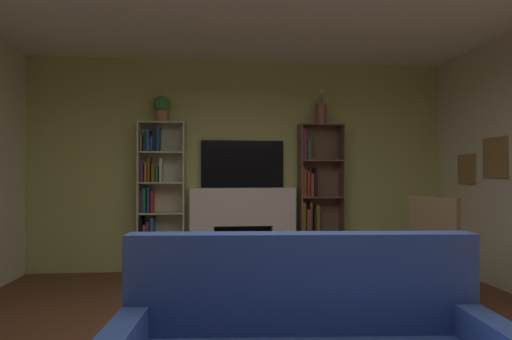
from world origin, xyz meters
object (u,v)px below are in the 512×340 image
Objects in this scene: bookshelf_right at (315,202)px; vase_with_flowers at (321,113)px; fireplace at (243,227)px; potted_plant at (162,108)px; tv at (242,164)px; bookshelf_left at (157,202)px; armchair at (420,257)px.

vase_with_flowers reaches higher than bookshelf_right.
fireplace is 4.32× the size of potted_plant.
tv is 3.21× the size of potted_plant.
bookshelf_left is (-1.15, 0.00, 0.35)m from fireplace.
bookshelf_left is 1.00× the size of bookshelf_right.
bookshelf_left is 5.68× the size of potted_plant.
bookshelf_right is (1.00, 0.01, 0.33)m from fireplace.
vase_with_flowers reaches higher than armchair.
bookshelf_right is at bearing 0.29° from bookshelf_left.
fireplace is 1.89m from vase_with_flowers.
potted_plant is (-1.08, -0.04, 1.60)m from fireplace.
bookshelf_right is at bearing 105.42° from armchair.
bookshelf_left is 4.14× the size of vase_with_flowers.
bookshelf_left is at bearing -175.83° from tv.
vase_with_flowers is at bearing -32.59° from bookshelf_right.
tv is at bearing 175.87° from bookshelf_right.
fireplace is 1.93m from potted_plant.
vase_with_flowers is 2.53m from armchair.
bookshelf_left is 1.25m from potted_plant.
vase_with_flowers is (0.07, -0.05, 1.22)m from bookshelf_right.
fireplace is 2.46m from armchair.
bookshelf_right is at bearing 1.30° from potted_plant.
vase_with_flowers is (2.16, 0.00, -0.04)m from potted_plant.
bookshelf_left is at bearing -179.71° from bookshelf_right.
fireplace is at bearing -90.00° from tv.
armchair is (0.53, -1.93, -0.40)m from bookshelf_right.
bookshelf_right is 2.44m from potted_plant.
tv is at bearing 173.65° from vase_with_flowers.
bookshelf_right is 2.04m from armchair.
armchair is at bearing -52.51° from tv.
vase_with_flowers is at bearing -1.89° from fireplace.
potted_plant is 0.73× the size of vase_with_flowers.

